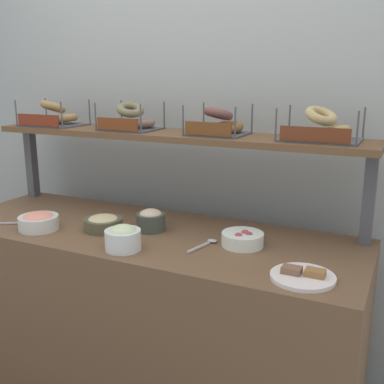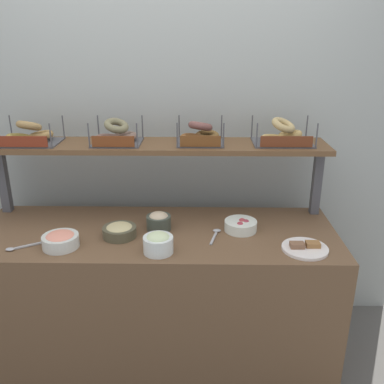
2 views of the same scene
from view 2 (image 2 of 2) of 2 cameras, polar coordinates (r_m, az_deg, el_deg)
name	(u,v)px [view 2 (image 2 of 2)]	position (r m, az deg, el deg)	size (l,w,h in m)	color
ground_plane	(160,354)	(2.82, -4.35, -21.04)	(8.00, 8.00, 0.00)	#595651
back_wall	(162,145)	(2.74, -4.02, 6.40)	(3.19, 0.06, 2.40)	#A5ACA6
deli_counter	(158,296)	(2.56, -4.62, -13.91)	(1.99, 0.70, 0.85)	brown
shelf_riser_left	(3,180)	(2.76, -24.15, 1.48)	(0.05, 0.05, 0.40)	#4C4C51
shelf_riser_right	(317,182)	(2.60, 16.54, 1.32)	(0.05, 0.05, 0.40)	#4C4C51
upper_shelf	(158,146)	(2.45, -4.59, 6.25)	(1.95, 0.32, 0.03)	brown
bowl_beet_salad	(241,225)	(2.35, 6.61, -4.51)	(0.18, 0.18, 0.07)	white
bowl_hummus	(119,231)	(2.30, -9.79, -5.16)	(0.18, 0.18, 0.07)	brown
bowl_tuna_salad	(159,221)	(2.34, -4.53, -3.92)	(0.14, 0.14, 0.10)	#414A3E
bowl_lox_spread	(61,240)	(2.26, -17.37, -6.20)	(0.18, 0.18, 0.08)	silver
bowl_scallion_spread	(158,243)	(2.11, -4.60, -6.85)	(0.15, 0.15, 0.11)	white
serving_plate_white	(305,248)	(2.21, 15.03, -7.32)	(0.23, 0.23, 0.04)	white
serving_spoon_near_plate	(215,234)	(2.29, 3.19, -5.71)	(0.07, 0.17, 0.01)	#B7B7BC
serving_spoon_by_edge	(18,247)	(2.32, -22.43, -6.96)	(0.16, 0.10, 0.01)	#B7B7BC
bagel_basket_everything	(30,135)	(2.60, -21.11, 7.17)	(0.33, 0.25, 0.14)	#4C4C51
bagel_basket_poppy	(117,135)	(2.46, -10.16, 7.55)	(0.28, 0.26, 0.15)	#4C4C51
bagel_basket_cinnamon_raisin	(200,135)	(2.43, 1.09, 7.69)	(0.26, 0.24, 0.14)	#4C4C51
bagel_basket_sesame	(282,135)	(2.48, 12.13, 7.50)	(0.34, 0.25, 0.15)	#4C4C51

